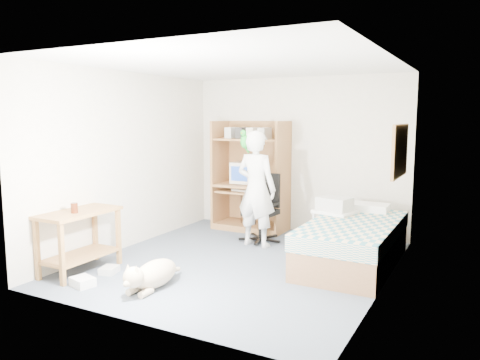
{
  "coord_description": "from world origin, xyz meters",
  "views": [
    {
      "loc": [
        2.73,
        -5.14,
        1.87
      ],
      "look_at": [
        -0.1,
        0.19,
        1.05
      ],
      "focal_mm": 35.0,
      "sensor_mm": 36.0,
      "label": 1
    }
  ],
  "objects_px": {
    "bed": "(353,243)",
    "side_desk": "(79,232)",
    "printer_cart": "(334,225)",
    "dog": "(152,274)",
    "computer_hutch": "(252,180)",
    "office_chair": "(262,217)",
    "person": "(256,189)"
  },
  "relations": [
    {
      "from": "person",
      "to": "printer_cart",
      "type": "xyz_separation_m",
      "value": [
        1.11,
        0.15,
        -0.44
      ]
    },
    {
      "from": "bed",
      "to": "person",
      "type": "relative_size",
      "value": 1.2
    },
    {
      "from": "side_desk",
      "to": "computer_hutch",
      "type": "bearing_deg",
      "value": 73.86
    },
    {
      "from": "bed",
      "to": "side_desk",
      "type": "distance_m",
      "value": 3.39
    },
    {
      "from": "printer_cart",
      "to": "person",
      "type": "bearing_deg",
      "value": -158.65
    },
    {
      "from": "computer_hutch",
      "to": "side_desk",
      "type": "distance_m",
      "value": 3.08
    },
    {
      "from": "bed",
      "to": "person",
      "type": "height_order",
      "value": "person"
    },
    {
      "from": "computer_hutch",
      "to": "printer_cart",
      "type": "xyz_separation_m",
      "value": [
        1.64,
        -0.75,
        -0.42
      ]
    },
    {
      "from": "computer_hutch",
      "to": "person",
      "type": "relative_size",
      "value": 1.07
    },
    {
      "from": "bed",
      "to": "office_chair",
      "type": "distance_m",
      "value": 1.61
    },
    {
      "from": "bed",
      "to": "printer_cart",
      "type": "height_order",
      "value": "bed"
    },
    {
      "from": "bed",
      "to": "office_chair",
      "type": "relative_size",
      "value": 2.0
    },
    {
      "from": "computer_hutch",
      "to": "office_chair",
      "type": "height_order",
      "value": "computer_hutch"
    },
    {
      "from": "office_chair",
      "to": "printer_cart",
      "type": "relative_size",
      "value": 1.67
    },
    {
      "from": "person",
      "to": "printer_cart",
      "type": "relative_size",
      "value": 2.77
    },
    {
      "from": "bed",
      "to": "dog",
      "type": "xyz_separation_m",
      "value": [
        -1.73,
        -1.85,
        -0.13
      ]
    },
    {
      "from": "bed",
      "to": "person",
      "type": "bearing_deg",
      "value": 171.49
    },
    {
      "from": "computer_hutch",
      "to": "dog",
      "type": "xyz_separation_m",
      "value": [
        0.27,
        -2.98,
        -0.66
      ]
    },
    {
      "from": "office_chair",
      "to": "dog",
      "type": "height_order",
      "value": "office_chair"
    },
    {
      "from": "bed",
      "to": "printer_cart",
      "type": "xyz_separation_m",
      "value": [
        -0.36,
        0.37,
        0.11
      ]
    },
    {
      "from": "computer_hutch",
      "to": "office_chair",
      "type": "relative_size",
      "value": 1.78
    },
    {
      "from": "bed",
      "to": "office_chair",
      "type": "bearing_deg",
      "value": 160.92
    },
    {
      "from": "computer_hutch",
      "to": "printer_cart",
      "type": "distance_m",
      "value": 1.85
    },
    {
      "from": "bed",
      "to": "side_desk",
      "type": "relative_size",
      "value": 2.02
    },
    {
      "from": "office_chair",
      "to": "person",
      "type": "height_order",
      "value": "person"
    },
    {
      "from": "dog",
      "to": "printer_cart",
      "type": "bearing_deg",
      "value": 57.53
    },
    {
      "from": "computer_hutch",
      "to": "printer_cart",
      "type": "bearing_deg",
      "value": -24.61
    },
    {
      "from": "side_desk",
      "to": "dog",
      "type": "xyz_separation_m",
      "value": [
        1.12,
        -0.04,
        -0.33
      ]
    },
    {
      "from": "person",
      "to": "side_desk",
      "type": "bearing_deg",
      "value": 61.54
    },
    {
      "from": "office_chair",
      "to": "printer_cart",
      "type": "distance_m",
      "value": 1.17
    },
    {
      "from": "computer_hutch",
      "to": "bed",
      "type": "distance_m",
      "value": 2.35
    },
    {
      "from": "person",
      "to": "printer_cart",
      "type": "height_order",
      "value": "person"
    }
  ]
}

